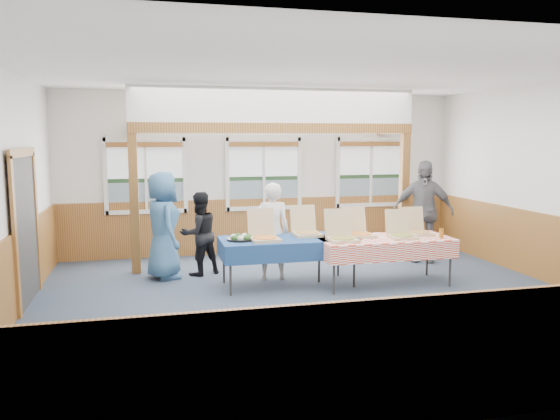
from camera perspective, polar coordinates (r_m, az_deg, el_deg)
The scene contains 31 objects.
floor at distance 7.94m, azimuth 3.54°, elevation -9.47°, with size 8.00×8.00×0.00m, color #2A3745.
ceiling at distance 7.64m, azimuth 3.74°, elevation 14.15°, with size 8.00×8.00×0.00m, color white.
wall_back at distance 11.00m, azimuth -1.76°, elevation 3.81°, with size 8.00×8.00×0.00m, color silver.
wall_front at distance 4.43m, azimuth 17.13°, elevation -2.21°, with size 8.00×8.00×0.00m, color silver.
wall_left at distance 7.49m, azimuth -27.04°, elevation 1.19°, with size 8.00×8.00×0.00m, color silver.
wall_right at distance 9.59m, azimuth 27.14°, elevation 2.42°, with size 8.00×8.00×0.00m, color silver.
wainscot_back at distance 11.10m, azimuth -1.71°, elevation -1.61°, with size 7.98×0.05×1.10m, color brown.
wainscot_front at distance 4.74m, azimuth 16.46°, elevation -14.78°, with size 7.98×0.05×1.10m, color brown.
wainscot_left at distance 7.66m, azimuth -26.38°, elevation -6.63°, with size 0.05×6.98×1.10m, color brown.
wainscot_right at distance 9.71m, azimuth 26.65°, elevation -3.76°, with size 0.05×6.98×1.10m, color brown.
cased_opening at distance 8.42m, azimuth -25.14°, elevation -1.85°, with size 0.06×1.30×2.10m, color #2E2E2E.
window_left at distance 10.72m, azimuth -13.86°, elevation 3.92°, with size 1.56×0.10×1.46m.
window_mid at distance 10.96m, azimuth -1.71°, elevation 4.21°, with size 1.56×0.10×1.46m.
window_right at distance 11.65m, azimuth 9.46°, elevation 4.31°, with size 1.56×0.10×1.46m.
post_left at distance 9.62m, azimuth -14.98°, elevation 0.61°, with size 0.15×0.15×2.40m, color brown.
post_right at distance 10.72m, azimuth 12.80°, elevation 1.38°, with size 0.15×0.15×2.40m, color brown.
cross_beam at distance 9.81m, azimuth -0.33°, elevation 8.56°, with size 5.15×0.18×0.18m, color brown.
table_left at distance 8.58m, azimuth 0.84°, elevation -3.28°, with size 2.23×1.21×0.76m.
table_right at distance 8.77m, azimuth 10.84°, elevation -3.18°, with size 2.19×1.15×0.76m.
pizza_box_a at distance 8.37m, azimuth -1.64°, elevation -2.73°, with size 0.45×0.54×0.46m.
pizza_box_b at distance 8.81m, azimuth 2.79°, elevation -2.22°, with size 0.43×0.52×0.46m.
pizza_box_c at distance 8.39m, azimuth 6.46°, elevation -2.76°, with size 0.45×0.54×0.47m.
pizza_box_d at distance 8.79m, azimuth 8.25°, elevation -2.32°, with size 0.44×0.53×0.45m.
pizza_box_e at distance 8.79m, azimuth 12.57°, elevation -2.43°, with size 0.42×0.50×0.43m.
pizza_box_f at distance 9.16m, azimuth 14.20°, elevation -2.08°, with size 0.39×0.48×0.43m.
veggie_tray at distance 8.42m, azimuth -4.11°, elevation -2.95°, with size 0.43×0.43×0.10m.
drink_glass at distance 8.92m, azimuth 16.51°, elevation -2.36°, with size 0.07×0.07×0.15m, color #A0621A.
woman_white at distance 8.96m, azimuth -0.85°, elevation -2.20°, with size 0.58×0.38×1.60m, color silver.
woman_black at distance 9.34m, azimuth -8.43°, elevation -2.45°, with size 0.69×0.54×1.42m, color black.
man_blue at distance 9.19m, azimuth -12.12°, elevation -1.58°, with size 0.87×0.57×1.78m, color #376189.
person_grey at distance 10.58m, azimuth 14.70°, elevation -0.11°, with size 1.12×0.46×1.90m, color slate.
Camera 1 is at (-2.24, -7.25, 2.33)m, focal length 35.00 mm.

